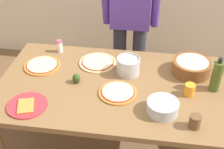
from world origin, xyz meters
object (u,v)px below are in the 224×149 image
object	(u,v)px
pizza_second_cooked	(42,65)
olive_oil_bottle	(217,76)
pizza_raw_on_board	(98,62)
mixing_bowl_steel	(163,107)
salt_shaker	(60,46)
cup_orange	(190,90)
cup_small_brown	(195,122)
popcorn_bowl	(192,66)
person_cook	(130,16)
avocado	(76,78)
dining_table	(111,94)
pizza_cooked_on_tray	(118,92)
plate_with_slice	(27,105)
steel_pot	(128,66)

from	to	relation	value
pizza_second_cooked	olive_oil_bottle	bearing A→B (deg)	-4.67
pizza_raw_on_board	mixing_bowl_steel	size ratio (longest dim) A/B	1.43
pizza_second_cooked	salt_shaker	xyz separation A→B (m)	(0.08, 0.23, 0.04)
pizza_raw_on_board	cup_orange	distance (m)	0.74
pizza_raw_on_board	pizza_second_cooked	xyz separation A→B (m)	(-0.41, -0.10, -0.00)
mixing_bowl_steel	cup_small_brown	size ratio (longest dim) A/B	2.35
popcorn_bowl	cup_small_brown	distance (m)	0.57
person_cook	pizza_raw_on_board	world-z (taller)	person_cook
pizza_raw_on_board	avocado	size ratio (longest dim) A/B	4.07
dining_table	pizza_cooked_on_tray	world-z (taller)	pizza_cooked_on_tray
dining_table	plate_with_slice	bearing A→B (deg)	-148.24
popcorn_bowl	mixing_bowl_steel	distance (m)	0.51
pizza_cooked_on_tray	salt_shaker	distance (m)	0.72
pizza_raw_on_board	avocado	distance (m)	0.28
dining_table	cup_orange	bearing A→B (deg)	-4.08
person_cook	mixing_bowl_steel	distance (m)	1.05
cup_small_brown	salt_shaker	distance (m)	1.25
plate_with_slice	cup_orange	world-z (taller)	cup_orange
person_cook	pizza_raw_on_board	distance (m)	0.57
pizza_raw_on_board	cup_small_brown	xyz separation A→B (m)	(0.69, -0.59, 0.03)
mixing_bowl_steel	avocado	size ratio (longest dim) A/B	2.86
dining_table	popcorn_bowl	size ratio (longest dim) A/B	5.71
person_cook	olive_oil_bottle	bearing A→B (deg)	-47.63
pizza_raw_on_board	plate_with_slice	world-z (taller)	plate_with_slice
pizza_second_cooked	olive_oil_bottle	world-z (taller)	olive_oil_bottle
pizza_cooked_on_tray	popcorn_bowl	world-z (taller)	popcorn_bowl
pizza_second_cooked	plate_with_slice	bearing A→B (deg)	-83.26
pizza_cooked_on_tray	plate_with_slice	world-z (taller)	plate_with_slice
olive_oil_bottle	salt_shaker	xyz separation A→B (m)	(-1.18, 0.33, -0.06)
olive_oil_bottle	salt_shaker	world-z (taller)	olive_oil_bottle
person_cook	olive_oil_bottle	size ratio (longest dim) A/B	6.33
person_cook	steel_pot	world-z (taller)	person_cook
salt_shaker	avocado	bearing A→B (deg)	-59.18
pizza_raw_on_board	popcorn_bowl	world-z (taller)	popcorn_bowl
salt_shaker	person_cook	bearing A→B (deg)	35.39
pizza_second_cooked	pizza_cooked_on_tray	bearing A→B (deg)	-21.52
salt_shaker	avocado	size ratio (longest dim) A/B	1.51
steel_pot	cup_small_brown	bearing A→B (deg)	-48.09
plate_with_slice	steel_pot	xyz separation A→B (m)	(0.60, 0.46, 0.06)
mixing_bowl_steel	olive_oil_bottle	size ratio (longest dim) A/B	0.78
avocado	dining_table	bearing A→B (deg)	2.95
pizza_second_cooked	mixing_bowl_steel	world-z (taller)	mixing_bowl_steel
pizza_second_cooked	olive_oil_bottle	size ratio (longest dim) A/B	1.07
salt_shaker	mixing_bowl_steel	bearing A→B (deg)	-36.20
steel_pot	cup_orange	size ratio (longest dim) A/B	2.04
pizza_raw_on_board	steel_pot	bearing A→B (deg)	-21.45
pizza_raw_on_board	popcorn_bowl	bearing A→B (deg)	-1.80
steel_pot	salt_shaker	bearing A→B (deg)	159.10
dining_table	salt_shaker	size ratio (longest dim) A/B	15.09
popcorn_bowl	cup_orange	bearing A→B (deg)	-95.73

